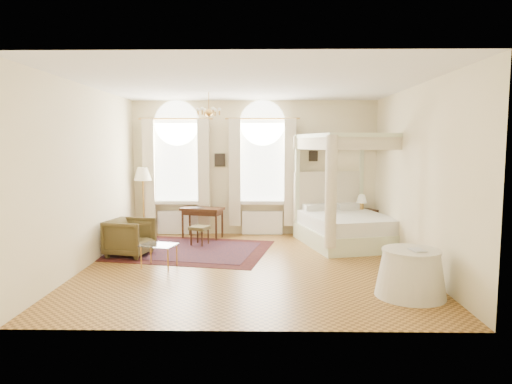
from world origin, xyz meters
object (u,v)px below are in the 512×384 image
floor_lamp (143,177)px  canopy_bed (347,220)px  writing_desk (202,212)px  stool (200,229)px  armchair (130,237)px  side_table (411,273)px  nightstand (365,223)px  coffee_table (159,247)px

floor_lamp → canopy_bed: bearing=-10.8°
writing_desk → stool: size_ratio=2.22×
armchair → side_table: armchair is taller
canopy_bed → writing_desk: canopy_bed is taller
nightstand → floor_lamp: bearing=180.0°
floor_lamp → side_table: floor_lamp is taller
canopy_bed → nightstand: bearing=56.7°
nightstand → stool: size_ratio=1.37×
canopy_bed → coffee_table: canopy_bed is taller
nightstand → side_table: (-0.30, -4.38, 0.01)m
writing_desk → canopy_bed: bearing=-11.6°
stool → canopy_bed: bearing=1.9°
canopy_bed → coffee_table: size_ratio=3.72×
canopy_bed → floor_lamp: (-4.80, 0.92, 0.87)m
nightstand → canopy_bed: bearing=-123.3°
stool → side_table: size_ratio=0.47×
writing_desk → armchair: (-1.22, -1.77, -0.25)m
canopy_bed → stool: canopy_bed is taller
canopy_bed → armchair: size_ratio=3.19×
floor_lamp → writing_desk: bearing=-9.0°
writing_desk → coffee_table: (-0.44, -2.62, -0.24)m
writing_desk → floor_lamp: 1.69m
stool → coffee_table: bearing=-104.9°
coffee_table → armchair: bearing=132.5°
nightstand → floor_lamp: 5.51m
stool → coffee_table: 1.89m
canopy_bed → floor_lamp: size_ratio=1.57×
canopy_bed → stool: (-3.28, -0.11, -0.20)m
stool → writing_desk: bearing=93.0°
nightstand → armchair: 5.53m
stool → armchair: (-1.27, -0.98, 0.02)m
writing_desk → side_table: bearing=-48.8°
stool → armchair: armchair is taller
nightstand → armchair: armchair is taller
armchair → floor_lamp: 2.28m
nightstand → writing_desk: (-3.93, -0.23, 0.29)m
canopy_bed → side_table: 3.48m
nightstand → writing_desk: writing_desk is taller
writing_desk → side_table: (3.63, -4.15, -0.28)m
armchair → coffee_table: 1.15m
side_table → canopy_bed: bearing=95.0°
stool → floor_lamp: (-1.51, 1.03, 1.08)m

